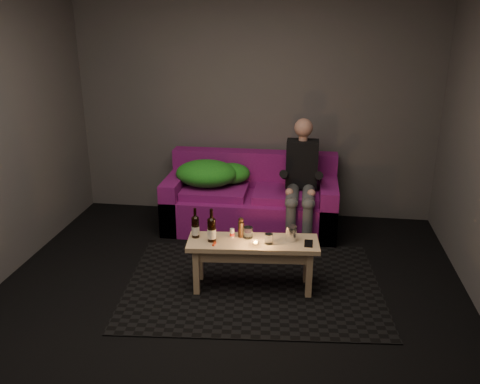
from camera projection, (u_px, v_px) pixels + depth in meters
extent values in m
plane|color=black|center=(221.00, 318.00, 3.93)|extent=(4.50, 4.50, 0.00)
plane|color=#525053|center=(255.00, 102.00, 5.59)|extent=(4.00, 0.00, 4.00)
cube|color=black|center=(253.00, 284.00, 4.40)|extent=(2.30, 1.77, 0.01)
cube|color=#750F6A|center=(251.00, 211.00, 5.52)|extent=(1.82, 0.82, 0.38)
cube|color=#750F6A|center=(254.00, 168.00, 5.67)|extent=(1.82, 0.20, 0.40)
cube|color=#750F6A|center=(177.00, 200.00, 5.59)|extent=(0.18, 0.82, 0.56)
cube|color=#750F6A|center=(328.00, 207.00, 5.38)|extent=(0.18, 0.82, 0.56)
cube|color=#750F6A|center=(215.00, 191.00, 5.45)|extent=(0.68, 0.55, 0.09)
cube|color=#750F6A|center=(286.00, 195.00, 5.35)|extent=(0.68, 0.55, 0.09)
ellipsoid|color=#167922|center=(206.00, 173.00, 5.44)|extent=(0.66, 0.51, 0.27)
ellipsoid|color=#167922|center=(232.00, 173.00, 5.54)|extent=(0.40, 0.33, 0.22)
ellipsoid|color=#167922|center=(191.00, 175.00, 5.59)|extent=(0.29, 0.24, 0.15)
cube|color=black|center=(302.00, 164.00, 5.31)|extent=(0.33, 0.20, 0.50)
sphere|color=tan|center=(304.00, 128.00, 5.18)|extent=(0.19, 0.19, 0.19)
cylinder|color=#464950|center=(292.00, 195.00, 5.14)|extent=(0.13, 0.46, 0.13)
cylinder|color=#464950|center=(309.00, 196.00, 5.12)|extent=(0.13, 0.46, 0.13)
cylinder|color=#464950|center=(290.00, 227.00, 5.02)|extent=(0.10, 0.10, 0.46)
cylinder|color=#464950|center=(307.00, 228.00, 5.00)|extent=(0.10, 0.10, 0.46)
cube|color=black|center=(290.00, 248.00, 5.04)|extent=(0.08, 0.20, 0.05)
cube|color=black|center=(306.00, 249.00, 5.02)|extent=(0.08, 0.20, 0.05)
cube|color=tan|center=(253.00, 243.00, 4.22)|extent=(1.11, 0.44, 0.04)
cube|color=tan|center=(253.00, 251.00, 4.24)|extent=(0.97, 0.35, 0.10)
cube|color=tan|center=(196.00, 273.00, 4.20)|extent=(0.05, 0.05, 0.41)
cube|color=tan|center=(200.00, 259.00, 4.43)|extent=(0.05, 0.05, 0.41)
cube|color=tan|center=(309.00, 275.00, 4.15)|extent=(0.05, 0.05, 0.41)
cube|color=tan|center=(307.00, 261.00, 4.39)|extent=(0.05, 0.05, 0.41)
cylinder|color=black|center=(195.00, 227.00, 4.25)|extent=(0.06, 0.06, 0.18)
cylinder|color=white|center=(196.00, 230.00, 4.26)|extent=(0.07, 0.07, 0.07)
cone|color=black|center=(195.00, 216.00, 4.22)|extent=(0.06, 0.06, 0.03)
cylinder|color=black|center=(195.00, 213.00, 4.21)|extent=(0.02, 0.02, 0.08)
cylinder|color=black|center=(212.00, 230.00, 4.18)|extent=(0.07, 0.07, 0.19)
cylinder|color=white|center=(212.00, 234.00, 4.19)|extent=(0.07, 0.07, 0.08)
cone|color=black|center=(211.00, 218.00, 4.14)|extent=(0.07, 0.07, 0.03)
cylinder|color=black|center=(211.00, 214.00, 4.13)|extent=(0.03, 0.03, 0.09)
cylinder|color=silver|center=(232.00, 233.00, 4.26)|extent=(0.04, 0.04, 0.08)
cylinder|color=black|center=(241.00, 230.00, 4.26)|extent=(0.06, 0.06, 0.13)
cylinder|color=white|center=(248.00, 232.00, 4.26)|extent=(0.11, 0.11, 0.09)
cylinder|color=white|center=(255.00, 244.00, 4.11)|extent=(0.06, 0.06, 0.04)
sphere|color=orange|center=(255.00, 242.00, 4.11)|extent=(0.02, 0.02, 0.02)
cylinder|color=white|center=(269.00, 239.00, 4.15)|extent=(0.07, 0.07, 0.09)
cylinder|color=silver|center=(291.00, 233.00, 4.20)|extent=(0.12, 0.12, 0.13)
cube|color=black|center=(309.00, 243.00, 4.15)|extent=(0.07, 0.14, 0.01)
cube|color=red|center=(214.00, 244.00, 4.14)|extent=(0.02, 0.07, 0.01)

